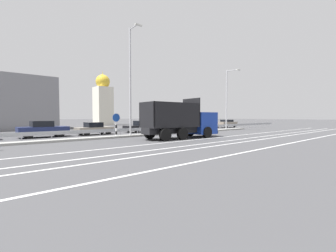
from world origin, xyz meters
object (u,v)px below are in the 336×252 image
at_px(parked_car_4, 142,126).
at_px(parked_car_6, 202,124).
at_px(parked_car_2, 43,129).
at_px(church_tower, 103,101).
at_px(median_road_sign, 116,125).
at_px(parked_car_7, 226,123).
at_px(parked_car_5, 178,125).
at_px(dump_truck, 188,124).
at_px(street_lamp_2, 227,97).
at_px(street_lamp_1, 131,78).
at_px(parked_car_3, 94,128).

relative_size(parked_car_4, parked_car_6, 0.98).
height_order(parked_car_2, church_tower, church_tower).
height_order(parked_car_4, church_tower, church_tower).
bearing_deg(parked_car_4, parked_car_6, -93.06).
relative_size(median_road_sign, parked_car_7, 0.55).
distance_m(median_road_sign, parked_car_5, 13.92).
distance_m(dump_truck, median_road_sign, 6.75).
bearing_deg(church_tower, parked_car_7, -65.50).
relative_size(parked_car_4, parked_car_7, 1.15).
distance_m(median_road_sign, parked_car_6, 19.07).
xyz_separation_m(street_lamp_2, parked_car_6, (0.85, 5.34, -4.08)).
bearing_deg(church_tower, parked_car_5, -89.88).
xyz_separation_m(median_road_sign, street_lamp_1, (1.54, -0.12, 4.49)).
height_order(dump_truck, street_lamp_2, street_lamp_2).
relative_size(median_road_sign, parked_car_5, 0.48).
bearing_deg(parked_car_4, dump_truck, 168.82).
distance_m(parked_car_7, church_tower, 28.69).
relative_size(street_lamp_1, parked_car_6, 2.13).
height_order(street_lamp_1, parked_car_5, street_lamp_1).
xyz_separation_m(parked_car_2, parked_car_6, (23.47, 0.04, -0.08)).
xyz_separation_m(dump_truck, church_tower, (7.78, 34.74, 4.43)).
relative_size(parked_car_5, parked_car_7, 1.14).
bearing_deg(parked_car_7, parked_car_6, 87.92).
xyz_separation_m(parked_car_4, parked_car_7, (18.18, -0.39, 0.02)).
bearing_deg(street_lamp_1, parked_car_5, 24.75).
xyz_separation_m(street_lamp_2, parked_car_3, (-17.68, 5.01, -4.09)).
bearing_deg(street_lamp_1, parked_car_6, 17.02).
xyz_separation_m(parked_car_3, parked_car_4, (6.56, 0.30, 0.04)).
xyz_separation_m(parked_car_3, parked_car_5, (13.07, 0.42, -0.01)).
height_order(street_lamp_2, church_tower, church_tower).
bearing_deg(street_lamp_2, parked_car_2, 166.83).
relative_size(dump_truck, median_road_sign, 3.34).
xyz_separation_m(parked_car_4, church_tower, (6.46, 25.32, 4.99)).
relative_size(dump_truck, street_lamp_1, 0.73).
height_order(median_road_sign, church_tower, church_tower).
bearing_deg(parked_car_7, parked_car_5, 89.31).
height_order(dump_truck, parked_car_6, dump_truck).
height_order(median_road_sign, parked_car_7, median_road_sign).
xyz_separation_m(dump_truck, street_lamp_1, (-3.55, 4.29, 4.45)).
relative_size(street_lamp_1, street_lamp_2, 1.22).
xyz_separation_m(street_lamp_1, parked_car_6, (16.84, 5.15, -5.03)).
distance_m(parked_car_2, parked_car_5, 18.01).
distance_m(street_lamp_2, parked_car_3, 18.83).
height_order(street_lamp_1, street_lamp_2, street_lamp_1).
distance_m(parked_car_3, church_tower, 29.17).
bearing_deg(parked_car_3, street_lamp_1, 17.86).
bearing_deg(parked_car_4, parked_car_7, -94.46).
distance_m(street_lamp_1, parked_car_7, 24.05).
distance_m(parked_car_2, parked_car_6, 23.47).
bearing_deg(church_tower, street_lamp_1, -110.42).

